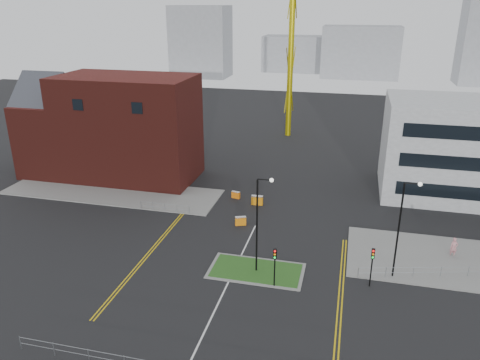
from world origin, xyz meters
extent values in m
plane|color=black|center=(0.00, 0.00, 0.00)|extent=(200.00, 200.00, 0.00)
cube|color=slate|center=(-20.00, 22.00, 0.06)|extent=(28.00, 8.00, 0.12)
cube|color=slate|center=(22.00, 14.00, 0.06)|extent=(24.00, 10.00, 0.12)
cube|color=slate|center=(2.00, 8.00, 0.04)|extent=(8.60, 4.60, 0.08)
cube|color=#204A18|center=(2.00, 8.00, 0.06)|extent=(8.00, 4.00, 0.12)
cube|color=#4F1913|center=(-20.00, 28.00, 7.00)|extent=(18.00, 10.00, 14.00)
cube|color=black|center=(-24.00, 22.98, 11.00)|extent=(1.40, 0.10, 1.40)
cube|color=black|center=(-16.00, 22.98, 11.00)|extent=(1.40, 0.10, 1.40)
cube|color=#4F1913|center=(-32.00, 28.00, 5.00)|extent=(6.00, 10.00, 10.00)
cube|color=#2D3038|center=(-32.00, 28.00, 10.00)|extent=(6.40, 8.49, 8.49)
cylinder|color=#BBAA0B|center=(-2.00, 55.00, 18.26)|extent=(1.00, 1.00, 36.51)
cylinder|color=black|center=(2.00, 8.00, 4.50)|extent=(0.16, 0.16, 9.00)
cylinder|color=black|center=(2.60, 8.00, 9.00)|extent=(1.20, 0.10, 0.10)
sphere|color=silver|center=(3.20, 8.00, 9.00)|extent=(0.36, 0.36, 0.36)
cylinder|color=black|center=(14.00, 10.00, 4.50)|extent=(0.16, 0.16, 9.00)
cylinder|color=black|center=(14.60, 10.00, 9.00)|extent=(1.20, 0.10, 0.10)
sphere|color=silver|center=(15.20, 10.00, 9.00)|extent=(0.36, 0.36, 0.36)
cylinder|color=black|center=(4.00, 6.00, 1.50)|extent=(0.12, 0.12, 3.00)
cube|color=black|center=(4.00, 6.00, 3.20)|extent=(0.28, 0.22, 0.90)
sphere|color=red|center=(4.00, 5.87, 3.50)|extent=(0.18, 0.18, 0.18)
sphere|color=orange|center=(4.00, 5.87, 3.20)|extent=(0.18, 0.18, 0.18)
sphere|color=#0CCC33|center=(4.00, 5.87, 2.90)|extent=(0.18, 0.18, 0.18)
cylinder|color=black|center=(12.00, 8.00, 1.50)|extent=(0.12, 0.12, 3.00)
cube|color=black|center=(12.00, 8.00, 3.20)|extent=(0.28, 0.22, 0.90)
sphere|color=red|center=(12.00, 7.87, 3.50)|extent=(0.18, 0.18, 0.18)
sphere|color=orange|center=(12.00, 7.87, 3.20)|extent=(0.18, 0.18, 0.18)
sphere|color=#0CCC33|center=(12.00, 7.87, 2.90)|extent=(0.18, 0.18, 0.18)
cylinder|color=gray|center=(-12.00, -6.00, 0.55)|extent=(0.05, 0.05, 1.10)
cylinder|color=gray|center=(-11.00, 18.00, 1.05)|extent=(6.00, 0.04, 0.04)
cylinder|color=gray|center=(-11.00, 18.00, 0.55)|extent=(6.00, 0.04, 0.04)
cylinder|color=gray|center=(-14.00, 18.00, 0.55)|extent=(0.05, 0.05, 1.10)
cylinder|color=gray|center=(-8.00, 18.00, 0.55)|extent=(0.05, 0.05, 1.10)
cylinder|color=gray|center=(20.50, 11.50, 1.05)|extent=(19.01, 5.04, 0.04)
cylinder|color=gray|center=(20.50, 11.50, 0.55)|extent=(19.01, 5.04, 0.04)
cylinder|color=gray|center=(11.00, 9.00, 0.55)|extent=(0.05, 0.05, 1.10)
cube|color=silver|center=(0.00, 2.00, 0.01)|extent=(0.15, 30.00, 0.01)
cube|color=gold|center=(-9.00, 10.00, 0.01)|extent=(0.12, 24.00, 0.01)
cube|color=gold|center=(-8.70, 10.00, 0.01)|extent=(0.12, 24.00, 0.01)
cube|color=gold|center=(9.50, 6.00, 0.01)|extent=(0.12, 20.00, 0.01)
cube|color=gold|center=(9.80, 6.00, 0.01)|extent=(0.12, 20.00, 0.01)
cube|color=gray|center=(-40.00, 120.00, 11.00)|extent=(18.00, 12.00, 22.00)
cube|color=gray|center=(10.00, 130.00, 8.00)|extent=(24.00, 12.00, 16.00)
cube|color=gray|center=(-8.00, 140.00, 6.00)|extent=(30.00, 12.00, 12.00)
imported|color=#D68A90|center=(19.83, 15.08, 0.99)|extent=(0.80, 0.61, 1.98)
cube|color=orange|center=(-1.62, 16.82, 0.49)|extent=(1.25, 0.77, 0.99)
cube|color=silver|center=(-1.62, 16.82, 0.94)|extent=(1.25, 0.77, 0.12)
cube|color=orange|center=(-4.00, 24.00, 0.44)|extent=(1.10, 0.57, 0.87)
cube|color=silver|center=(-4.00, 24.00, 0.83)|extent=(1.10, 0.57, 0.10)
cube|color=orange|center=(-1.00, 22.68, 0.57)|extent=(1.39, 0.51, 1.15)
cube|color=silver|center=(-1.00, 22.68, 1.09)|extent=(1.39, 0.51, 0.14)
camera|label=1|loc=(9.35, -28.14, 22.98)|focal=35.00mm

